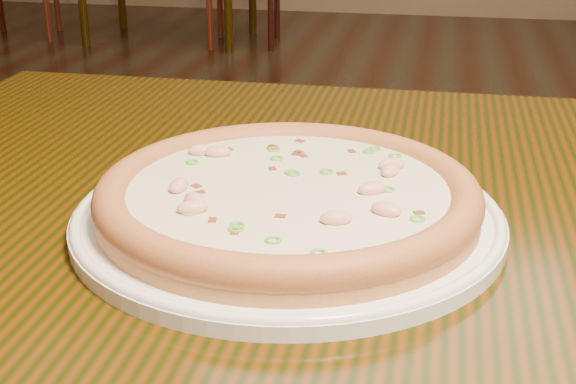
# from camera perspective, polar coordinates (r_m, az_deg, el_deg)

# --- Properties ---
(ground) EXTENTS (9.00, 9.00, 0.00)m
(ground) POSITION_cam_1_polar(r_m,az_deg,el_deg) (1.79, 6.06, -12.76)
(ground) COLOR black
(hero_table) EXTENTS (1.20, 0.80, 0.75)m
(hero_table) POSITION_cam_1_polar(r_m,az_deg,el_deg) (0.75, 9.94, -8.42)
(hero_table) COLOR black
(hero_table) RESTS_ON ground
(plate) EXTENTS (0.35, 0.35, 0.02)m
(plate) POSITION_cam_1_polar(r_m,az_deg,el_deg) (0.66, 0.00, -1.70)
(plate) COLOR white
(plate) RESTS_ON hero_table
(pizza) EXTENTS (0.32, 0.32, 0.03)m
(pizza) POSITION_cam_1_polar(r_m,az_deg,el_deg) (0.66, 0.00, -0.24)
(pizza) COLOR #BB8448
(pizza) RESTS_ON plate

